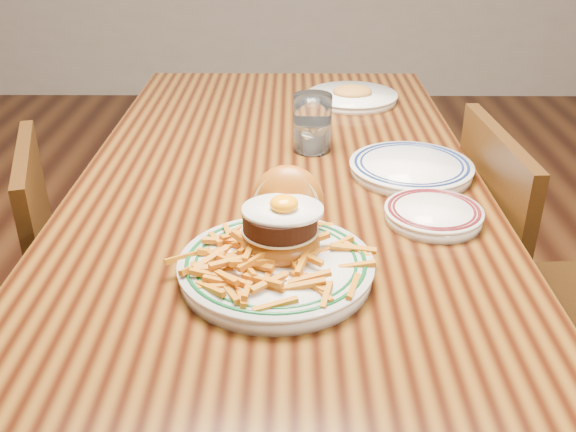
{
  "coord_description": "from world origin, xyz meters",
  "views": [
    {
      "loc": [
        0.03,
        -1.26,
        1.31
      ],
      "look_at": [
        0.02,
        -0.4,
        0.86
      ],
      "focal_mm": 40.0,
      "sensor_mm": 36.0,
      "label": 1
    }
  ],
  "objects_px": {
    "chair_right": "(524,298)",
    "main_plate": "(278,249)",
    "chair_left": "(3,315)",
    "side_plate": "(434,213)",
    "table": "(280,210)"
  },
  "relations": [
    {
      "from": "table",
      "to": "main_plate",
      "type": "distance_m",
      "value": 0.41
    },
    {
      "from": "main_plate",
      "to": "side_plate",
      "type": "relative_size",
      "value": 1.8
    },
    {
      "from": "table",
      "to": "side_plate",
      "type": "height_order",
      "value": "side_plate"
    },
    {
      "from": "table",
      "to": "chair_right",
      "type": "xyz_separation_m",
      "value": [
        0.56,
        -0.05,
        -0.2
      ]
    },
    {
      "from": "table",
      "to": "chair_left",
      "type": "xyz_separation_m",
      "value": [
        -0.62,
        -0.1,
        -0.22
      ]
    },
    {
      "from": "main_plate",
      "to": "side_plate",
      "type": "xyz_separation_m",
      "value": [
        0.28,
        0.17,
        -0.02
      ]
    },
    {
      "from": "chair_left",
      "to": "side_plate",
      "type": "relative_size",
      "value": 4.59
    },
    {
      "from": "main_plate",
      "to": "side_plate",
      "type": "height_order",
      "value": "main_plate"
    },
    {
      "from": "chair_right",
      "to": "chair_left",
      "type": "bearing_deg",
      "value": -0.66
    },
    {
      "from": "table",
      "to": "side_plate",
      "type": "bearing_deg",
      "value": -37.01
    },
    {
      "from": "chair_right",
      "to": "main_plate",
      "type": "distance_m",
      "value": 0.73
    },
    {
      "from": "table",
      "to": "chair_right",
      "type": "bearing_deg",
      "value": -4.65
    },
    {
      "from": "chair_right",
      "to": "side_plate",
      "type": "distance_m",
      "value": 0.44
    },
    {
      "from": "chair_left",
      "to": "side_plate",
      "type": "height_order",
      "value": "chair_left"
    },
    {
      "from": "chair_left",
      "to": "main_plate",
      "type": "xyz_separation_m",
      "value": [
        0.63,
        -0.29,
        0.35
      ]
    }
  ]
}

